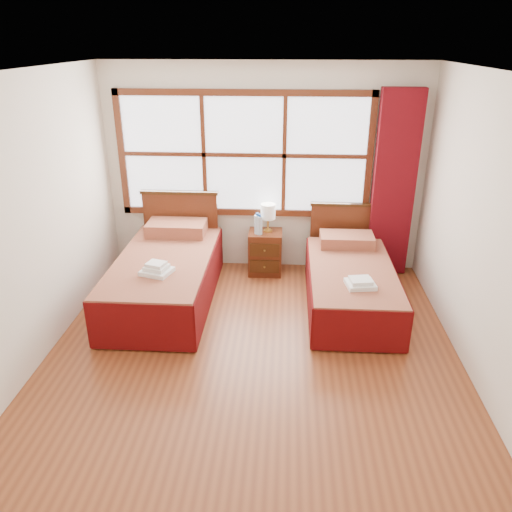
{
  "coord_description": "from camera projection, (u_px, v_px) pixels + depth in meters",
  "views": [
    {
      "loc": [
        0.29,
        -3.93,
        2.84
      ],
      "look_at": [
        -0.0,
        0.7,
        0.8
      ],
      "focal_mm": 35.0,
      "sensor_mm": 36.0,
      "label": 1
    }
  ],
  "objects": [
    {
      "name": "floor",
      "position": [
        252.0,
        362.0,
        4.75
      ],
      "size": [
        4.5,
        4.5,
        0.0
      ],
      "primitive_type": "plane",
      "color": "brown",
      "rests_on": "ground"
    },
    {
      "name": "ceiling",
      "position": [
        250.0,
        72.0,
        3.7
      ],
      "size": [
        4.5,
        4.5,
        0.0
      ],
      "primitive_type": "plane",
      "rotation": [
        3.14,
        0.0,
        0.0
      ],
      "color": "white",
      "rests_on": "wall_back"
    },
    {
      "name": "wall_back",
      "position": [
        264.0,
        170.0,
        6.28
      ],
      "size": [
        4.0,
        0.0,
        4.0
      ],
      "primitive_type": "plane",
      "rotation": [
        1.57,
        0.0,
        0.0
      ],
      "color": "silver",
      "rests_on": "floor"
    },
    {
      "name": "wall_left",
      "position": [
        23.0,
        230.0,
        4.35
      ],
      "size": [
        0.0,
        4.5,
        4.5
      ],
      "primitive_type": "plane",
      "rotation": [
        1.57,
        0.0,
        1.57
      ],
      "color": "silver",
      "rests_on": "floor"
    },
    {
      "name": "wall_right",
      "position": [
        493.0,
        241.0,
        4.11
      ],
      "size": [
        0.0,
        4.5,
        4.5
      ],
      "primitive_type": "plane",
      "rotation": [
        1.57,
        0.0,
        -1.57
      ],
      "color": "silver",
      "rests_on": "floor"
    },
    {
      "name": "window",
      "position": [
        244.0,
        155.0,
        6.18
      ],
      "size": [
        3.16,
        0.06,
        1.56
      ],
      "color": "white",
      "rests_on": "wall_back"
    },
    {
      "name": "curtain",
      "position": [
        394.0,
        186.0,
        6.11
      ],
      "size": [
        0.5,
        0.16,
        2.3
      ],
      "primitive_type": "cube",
      "color": "#640A11",
      "rests_on": "wall_back"
    },
    {
      "name": "bed_left",
      "position": [
        166.0,
        274.0,
        5.78
      ],
      "size": [
        1.07,
        2.09,
        1.04
      ],
      "color": "#371E0B",
      "rests_on": "floor"
    },
    {
      "name": "bed_right",
      "position": [
        350.0,
        282.0,
        5.67
      ],
      "size": [
        0.96,
        1.98,
        0.92
      ],
      "color": "#371E0B",
      "rests_on": "floor"
    },
    {
      "name": "nightstand",
      "position": [
        265.0,
        252.0,
        6.46
      ],
      "size": [
        0.42,
        0.42,
        0.56
      ],
      "color": "#542512",
      "rests_on": "floor"
    },
    {
      "name": "towels_left",
      "position": [
        157.0,
        269.0,
        5.24
      ],
      "size": [
        0.36,
        0.34,
        0.13
      ],
      "rotation": [
        0.0,
        0.0,
        -0.3
      ],
      "color": "white",
      "rests_on": "bed_left"
    },
    {
      "name": "towels_right",
      "position": [
        360.0,
        283.0,
        5.11
      ],
      "size": [
        0.32,
        0.29,
        0.09
      ],
      "rotation": [
        0.0,
        0.0,
        0.16
      ],
      "color": "white",
      "rests_on": "bed_right"
    },
    {
      "name": "lamp",
      "position": [
        268.0,
        212.0,
        6.26
      ],
      "size": [
        0.19,
        0.19,
        0.36
      ],
      "color": "gold",
      "rests_on": "nightstand"
    },
    {
      "name": "bottle_near",
      "position": [
        257.0,
        224.0,
        6.25
      ],
      "size": [
        0.07,
        0.07,
        0.27
      ],
      "color": "silver",
      "rests_on": "nightstand"
    },
    {
      "name": "bottle_far",
      "position": [
        260.0,
        225.0,
        6.23
      ],
      "size": [
        0.07,
        0.07,
        0.27
      ],
      "color": "silver",
      "rests_on": "nightstand"
    }
  ]
}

